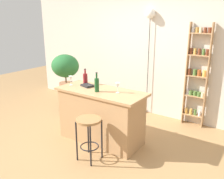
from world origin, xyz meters
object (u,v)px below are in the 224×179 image
at_px(bar_stool, 89,129).
at_px(bottle_soda_blue, 85,79).
at_px(wine_glass_center, 118,86).
at_px(potted_plant, 65,68).
at_px(spice_shelf, 197,75).
at_px(cookbook, 87,85).
at_px(bottle_spirits_clear, 97,84).
at_px(pendant_globe_light, 150,16).
at_px(plant_stool, 67,100).
at_px(wine_glass_left, 71,79).

height_order(bar_stool, bottle_soda_blue, bottle_soda_blue).
bearing_deg(wine_glass_center, potted_plant, 159.27).
xyz_separation_m(spice_shelf, cookbook, (-1.44, -1.47, -0.10)).
distance_m(bottle_spirits_clear, pendant_globe_light, 1.95).
height_order(plant_stool, cookbook, cookbook).
distance_m(potted_plant, wine_glass_center, 1.98).
relative_size(bar_stool, bottle_soda_blue, 2.32).
distance_m(spice_shelf, pendant_globe_light, 1.47).
bearing_deg(spice_shelf, bottle_soda_blue, -138.24).
height_order(plant_stool, bottle_spirits_clear, bottle_spirits_clear).
relative_size(bottle_soda_blue, cookbook, 1.34).
distance_m(wine_glass_left, cookbook, 0.33).
xyz_separation_m(bottle_spirits_clear, pendant_globe_light, (0.09, 1.64, 1.05)).
distance_m(potted_plant, bottle_soda_blue, 1.26).
bearing_deg(plant_stool, cookbook, -29.68).
bearing_deg(pendant_globe_light, wine_glass_center, -81.84).
bearing_deg(wine_glass_left, bottle_spirits_clear, -4.85).
relative_size(potted_plant, bottle_soda_blue, 2.99).
xyz_separation_m(spice_shelf, wine_glass_center, (-0.81, -1.48, 0.00)).
distance_m(potted_plant, bottle_spirits_clear, 1.76).
xyz_separation_m(bottle_spirits_clear, bottle_soda_blue, (-0.44, 0.23, -0.01)).
relative_size(spice_shelf, wine_glass_left, 11.98).
bearing_deg(plant_stool, spice_shelf, 16.31).
height_order(wine_glass_center, pendant_globe_light, pendant_globe_light).
height_order(spice_shelf, bottle_spirits_clear, spice_shelf).
height_order(plant_stool, wine_glass_left, wine_glass_left).
bearing_deg(wine_glass_left, potted_plant, 139.55).
relative_size(spice_shelf, wine_glass_center, 11.98).
relative_size(bottle_soda_blue, wine_glass_left, 1.72).
xyz_separation_m(bottle_soda_blue, cookbook, (0.12, -0.09, -0.09)).
xyz_separation_m(bar_stool, bottle_soda_blue, (-0.66, 0.71, 0.51)).
height_order(bar_stool, cookbook, cookbook).
xyz_separation_m(plant_stool, wine_glass_left, (0.92, -0.79, 0.80)).
relative_size(plant_stool, potted_plant, 0.50).
height_order(wine_glass_left, cookbook, wine_glass_left).
xyz_separation_m(bar_stool, wine_glass_left, (-0.84, 0.53, 0.52)).
relative_size(bar_stool, potted_plant, 0.77).
distance_m(plant_stool, wine_glass_center, 2.13).
bearing_deg(cookbook, spice_shelf, 61.43).
relative_size(bar_stool, bottle_spirits_clear, 2.06).
bearing_deg(bottle_soda_blue, wine_glass_left, -135.32).
distance_m(potted_plant, pendant_globe_light, 2.13).
bearing_deg(bottle_soda_blue, potted_plant, 151.18).
height_order(spice_shelf, pendant_globe_light, pendant_globe_light).
xyz_separation_m(bottle_soda_blue, wine_glass_center, (0.74, -0.09, 0.01)).
height_order(potted_plant, bottle_soda_blue, potted_plant).
bearing_deg(wine_glass_center, bottle_soda_blue, 172.99).
bearing_deg(plant_stool, wine_glass_left, -40.45).
height_order(cookbook, pendant_globe_light, pendant_globe_light).
bearing_deg(potted_plant, bar_stool, -36.84).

